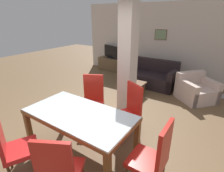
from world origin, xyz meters
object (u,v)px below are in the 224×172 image
Objects in this scene: dining_table at (80,121)px; dining_chair_head_right at (154,156)px; tv_stand at (111,64)px; coffee_table at (134,88)px; dining_chair_near_right at (59,170)px; sofa at (149,77)px; dining_chair_near_left at (12,144)px; dining_chair_far_right at (129,110)px; armchair at (196,91)px; bottle at (132,77)px; dining_chair_far_left at (93,98)px; tv_screen at (111,52)px.

dining_chair_head_right is at bearing 0.00° from dining_table.
coffee_table is at bearing -40.68° from tv_stand.
dining_chair_near_right reaches higher than sofa.
dining_chair_near_left reaches higher than sofa.
dining_chair_far_right is 4.55m from tv_stand.
dining_chair_head_right is at bearing 40.98° from armchair.
dining_chair_head_right reaches higher than dining_table.
dining_chair_near_right is 3.76× the size of bottle.
dining_chair_near_right is 1.70m from dining_chair_far_right.
dining_chair_head_right is 0.88× the size of armchair.
dining_chair_head_right is at bearing -50.35° from tv_stand.
dining_chair_far_left is at bearing 117.16° from dining_table.
dining_chair_head_right is 3.34m from armchair.
dining_chair_near_left is at bearing 62.86° from dining_chair_far_left.
bottle is at bearing -30.61° from armchair.
armchair is at bearing -152.12° from dining_chair_far_left.
tv_stand is (-1.90, 1.70, -0.24)m from bottle.
dining_chair_far_right is 4.54m from tv_screen.
tv_screen is at bearing 138.32° from bottle.
coffee_table is (-1.61, 2.66, -0.36)m from dining_chair_head_right.
sofa is at bearing -19.07° from tv_stand.
sofa is 1.60m from armchair.
dining_chair_near_left is 0.95× the size of tv_stand.
coffee_table is 2.77m from tv_screen.
armchair is 3.84m from tv_screen.
dining_chair_near_left reaches higher than armchair.
dining_chair_near_right and dining_chair_far_right have the same top height.
dining_chair_head_right is 5.75m from tv_screen.
tv_stand is (-2.38, 4.43, -0.36)m from dining_table.
armchair is 2.12× the size of coffee_table.
dining_chair_near_left is at bearing -70.04° from tv_stand.
bottle reaches higher than coffee_table.
dining_chair_near_right is 5.97m from tv_screen.
tv_stand is (-3.67, 4.43, -0.30)m from dining_chair_head_right.
dining_chair_near_right is at bearing -77.46° from coffee_table.
dining_chair_far_right is at bearing -63.54° from bottle.
dining_chair_near_left is 5.66m from tv_screen.
sofa reaches higher than armchair.
coffee_table is 2.02× the size of bottle.
sofa is at bearing -120.31° from dining_chair_far_left.
coffee_table is at bearing 96.94° from dining_table.
tv_stand is (-2.83, 3.55, -0.30)m from dining_chair_far_right.
dining_chair_near_left is at bearing 155.74° from dining_chair_near_right.
armchair is at bearing 69.18° from dining_table.
tv_screen is (-2.83, 3.55, 0.23)m from dining_chair_far_right.
dining_chair_far_left reaches higher than armchair.
dining_table reaches higher than tv_stand.
dining_chair_near_left is 1.95m from dining_chair_head_right.
dining_table is 1.69× the size of dining_chair_head_right.
dining_chair_head_right is 1.86× the size of coffee_table.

